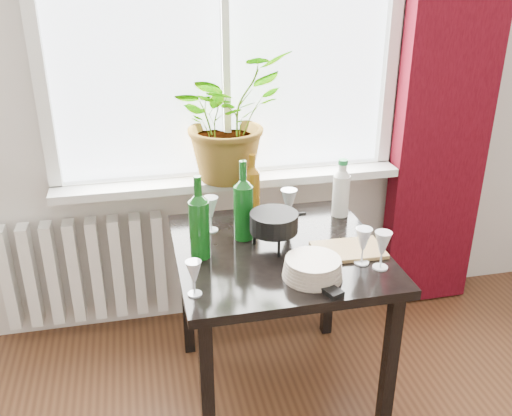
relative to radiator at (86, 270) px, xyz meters
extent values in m
cube|color=white|center=(0.75, 0.04, 1.22)|extent=(1.72, 0.08, 1.62)
cube|color=silver|center=(0.75, -0.03, 0.44)|extent=(1.72, 0.20, 0.04)
cube|color=#38050D|center=(1.87, -0.06, 0.92)|extent=(0.50, 0.12, 2.56)
cube|color=white|center=(0.00, 0.00, 0.00)|extent=(0.80, 0.10, 0.55)
cube|color=black|center=(0.85, -0.63, 0.34)|extent=(0.85, 0.85, 0.04)
cube|color=black|center=(0.48, -1.00, -0.03)|extent=(0.05, 0.05, 0.70)
cube|color=black|center=(0.48, -0.27, -0.03)|extent=(0.05, 0.05, 0.70)
cube|color=black|center=(1.21, -1.00, -0.03)|extent=(0.05, 0.05, 0.70)
cube|color=black|center=(1.21, -0.27, -0.03)|extent=(0.05, 0.05, 0.70)
imported|color=#397E21|center=(0.74, -0.05, 0.77)|extent=(0.72, 0.70, 0.61)
cylinder|color=#BCAE9C|center=(0.92, -0.88, 0.40)|extent=(0.24, 0.24, 0.07)
cube|color=black|center=(0.93, -0.96, 0.37)|extent=(0.12, 0.19, 0.02)
cube|color=#9A7845|center=(1.12, -0.72, 0.37)|extent=(0.29, 0.19, 0.02)
camera|label=1|loc=(0.31, -2.64, 1.49)|focal=40.00mm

